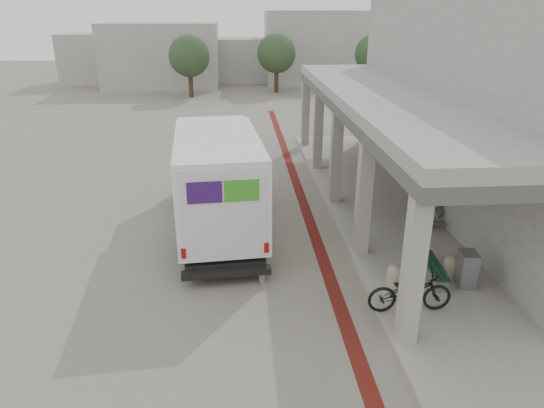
{
  "coord_description": "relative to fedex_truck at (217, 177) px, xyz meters",
  "views": [
    {
      "loc": [
        -1.3,
        -11.73,
        6.59
      ],
      "look_at": [
        -0.43,
        0.63,
        1.6
      ],
      "focal_mm": 32.0,
      "sensor_mm": 36.0,
      "label": 1
    }
  ],
  "objects": [
    {
      "name": "ground",
      "position": [
        2.01,
        -2.72,
        -1.72
      ],
      "size": [
        120.0,
        120.0,
        0.0
      ],
      "primitive_type": "plane",
      "color": "slate",
      "rests_on": "ground"
    },
    {
      "name": "bike_lane_stripe",
      "position": [
        3.01,
        -0.72,
        -1.71
      ],
      "size": [
        0.35,
        40.0,
        0.01
      ],
      "primitive_type": "cube",
      "color": "#581711",
      "rests_on": "ground"
    },
    {
      "name": "sidewalk",
      "position": [
        6.01,
        -2.72,
        -1.66
      ],
      "size": [
        4.4,
        28.0,
        0.12
      ],
      "primitive_type": "cube",
      "color": "gray",
      "rests_on": "ground"
    },
    {
      "name": "transit_building",
      "position": [
        8.84,
        1.78,
        1.68
      ],
      "size": [
        7.6,
        17.0,
        7.0
      ],
      "color": "gray",
      "rests_on": "ground"
    },
    {
      "name": "distant_backdrop",
      "position": [
        -0.84,
        33.17,
        0.99
      ],
      "size": [
        28.0,
        10.0,
        6.5
      ],
      "color": "#999791",
      "rests_on": "ground"
    },
    {
      "name": "tree_left",
      "position": [
        -2.99,
        25.28,
        1.46
      ],
      "size": [
        3.2,
        3.2,
        4.8
      ],
      "color": "#38281C",
      "rests_on": "ground"
    },
    {
      "name": "tree_mid",
      "position": [
        4.01,
        27.28,
        1.46
      ],
      "size": [
        3.2,
        3.2,
        4.8
      ],
      "color": "#38281C",
      "rests_on": "ground"
    },
    {
      "name": "tree_right",
      "position": [
        12.01,
        26.28,
        1.46
      ],
      "size": [
        3.2,
        3.2,
        4.8
      ],
      "color": "#38281C",
      "rests_on": "ground"
    },
    {
      "name": "fedex_truck",
      "position": [
        0.0,
        0.0,
        0.0
      ],
      "size": [
        2.96,
        7.73,
        3.22
      ],
      "rotation": [
        0.0,
        0.0,
        0.09
      ],
      "color": "black",
      "rests_on": "ground"
    },
    {
      "name": "bench",
      "position": [
        5.63,
        -3.83,
        -1.32
      ],
      "size": [
        0.48,
        1.66,
        0.38
      ],
      "rotation": [
        0.0,
        0.0,
        -0.08
      ],
      "color": "slate",
      "rests_on": "sidewalk"
    },
    {
      "name": "bollard_near",
      "position": [
        6.11,
        -3.76,
        -1.32
      ],
      "size": [
        0.38,
        0.38,
        0.56
      ],
      "color": "gray",
      "rests_on": "sidewalk"
    },
    {
      "name": "bollard_far",
      "position": [
        4.5,
        -4.09,
        -1.33
      ],
      "size": [
        0.36,
        0.36,
        0.54
      ],
      "color": "tan",
      "rests_on": "sidewalk"
    },
    {
      "name": "utility_cabinet",
      "position": [
        6.31,
        -4.22,
        -1.14
      ],
      "size": [
        0.47,
        0.59,
        0.91
      ],
      "primitive_type": "cube",
      "rotation": [
        0.0,
        0.0,
        -0.13
      ],
      "color": "slate",
      "rests_on": "sidewalk"
    },
    {
      "name": "bicycle_black",
      "position": [
        4.51,
        -5.22,
        -1.09
      ],
      "size": [
        1.94,
        0.68,
        1.02
      ],
      "primitive_type": "imported",
      "rotation": [
        0.0,
        0.0,
        1.57
      ],
      "color": "black",
      "rests_on": "sidewalk"
    }
  ]
}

